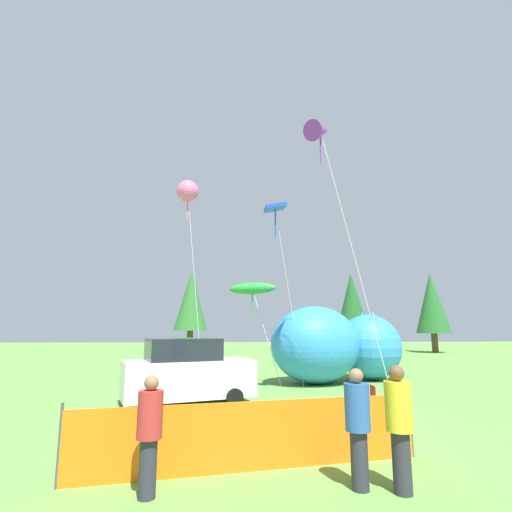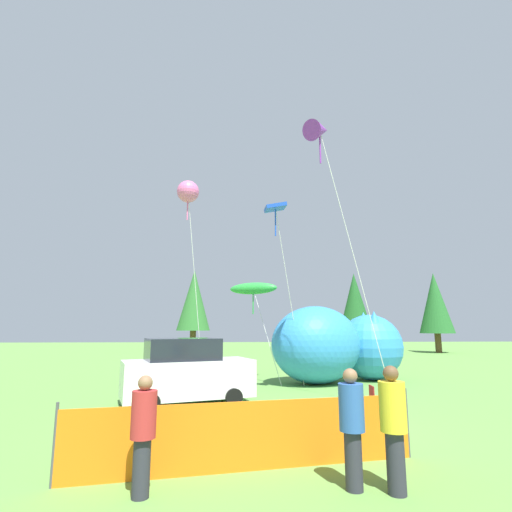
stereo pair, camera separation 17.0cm
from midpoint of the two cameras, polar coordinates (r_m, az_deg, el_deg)
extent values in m
plane|color=#609342|center=(11.54, 6.64, -22.73)|extent=(120.00, 120.00, 0.00)
cube|color=white|center=(14.19, -9.37, -16.84)|extent=(4.62, 3.12, 1.20)
cube|color=#1E232D|center=(14.06, -10.12, -12.96)|extent=(2.76, 2.36, 0.72)
cylinder|color=black|center=(15.46, -5.21, -18.45)|extent=(0.62, 0.43, 0.57)
cylinder|color=black|center=(13.78, -2.88, -19.50)|extent=(0.62, 0.43, 0.57)
cylinder|color=black|center=(14.90, -15.47, -18.45)|extent=(0.62, 0.43, 0.57)
cylinder|color=black|center=(13.15, -14.45, -19.66)|extent=(0.62, 0.43, 0.57)
cube|color=maroon|center=(12.72, 17.71, -19.20)|extent=(0.51, 0.51, 0.03)
cube|color=maroon|center=(12.62, 16.59, -18.32)|extent=(0.05, 0.47, 0.44)
cylinder|color=#A5A5AD|center=(13.01, 18.40, -19.90)|extent=(0.02, 0.02, 0.43)
cylinder|color=#A5A5AD|center=(12.62, 19.03, -20.18)|extent=(0.02, 0.02, 0.43)
cylinder|color=#A5A5AD|center=(12.89, 16.53, -20.09)|extent=(0.02, 0.02, 0.43)
cylinder|color=#A5A5AD|center=(12.50, 17.10, -20.39)|extent=(0.02, 0.02, 0.43)
ellipsoid|color=#338CD8|center=(18.97, 8.82, -12.38)|extent=(5.28, 4.87, 3.50)
ellipsoid|color=white|center=(19.01, 8.89, -14.76)|extent=(3.52, 3.47, 1.58)
sphere|color=#338CD8|center=(20.93, 16.21, -12.37)|extent=(3.15, 3.15, 3.15)
cone|color=#338CD8|center=(21.66, 15.36, -8.98)|extent=(0.88, 0.88, 0.95)
cone|color=#338CD8|center=(20.17, 16.77, -8.85)|extent=(0.88, 0.88, 0.95)
cube|color=orange|center=(7.90, -0.30, -24.29)|extent=(6.38, 1.23, 1.19)
cylinder|color=#4C4C51|center=(7.82, -26.27, -23.00)|extent=(0.05, 0.05, 1.31)
cylinder|color=#4C4C51|center=(9.18, 21.33, -21.25)|extent=(0.05, 0.05, 1.31)
cylinder|color=#2D2D38|center=(7.31, 20.04, -26.01)|extent=(0.28, 0.28, 0.91)
cylinder|color=yellow|center=(7.12, 19.61, -19.57)|extent=(0.42, 0.42, 0.76)
sphere|color=brown|center=(7.05, 19.36, -15.55)|extent=(0.25, 0.25, 0.25)
cylinder|color=#2D2D38|center=(7.29, 14.48, -26.45)|extent=(0.28, 0.28, 0.88)
cylinder|color=#2D59A5|center=(7.10, 14.17, -20.19)|extent=(0.40, 0.40, 0.74)
sphere|color=#8C6647|center=(7.03, 13.99, -16.28)|extent=(0.24, 0.24, 0.24)
cylinder|color=#2D2D38|center=(7.05, -15.32, -27.16)|extent=(0.26, 0.26, 0.84)
cylinder|color=#B72D2D|center=(6.86, -14.99, -20.98)|extent=(0.39, 0.39, 0.70)
sphere|color=#8C6647|center=(6.78, -14.80, -17.12)|extent=(0.23, 0.23, 0.23)
cylinder|color=silver|center=(19.22, 1.73, -10.99)|extent=(1.17, 2.41, 4.50)
ellipsoid|color=green|center=(20.47, -0.18, -4.66)|extent=(2.65, 1.76, 0.74)
cylinder|color=green|center=(20.41, -0.18, -6.62)|extent=(0.06, 0.06, 1.20)
cylinder|color=silver|center=(17.61, 5.11, -5.71)|extent=(1.32, 0.96, 7.76)
cube|color=blue|center=(17.80, 3.05, 6.94)|extent=(0.96, 0.95, 0.36)
cylinder|color=blue|center=(17.60, 3.07, 4.77)|extent=(0.06, 0.06, 1.20)
cylinder|color=silver|center=(14.22, 14.21, -0.36)|extent=(2.09, 0.46, 9.74)
cone|color=purple|center=(15.72, 9.39, 17.30)|extent=(1.51, 1.51, 1.13)
cylinder|color=purple|center=(15.41, 9.47, 14.99)|extent=(0.06, 0.06, 1.20)
cylinder|color=silver|center=(17.32, -8.38, -4.42)|extent=(0.88, 0.33, 8.45)
sphere|color=pink|center=(18.12, -9.42, 9.07)|extent=(0.97, 0.97, 0.97)
cylinder|color=pink|center=(17.91, -9.48, 6.95)|extent=(0.06, 0.06, 1.20)
cylinder|color=brown|center=(47.03, -8.92, -11.80)|extent=(0.70, 0.70, 2.18)
cone|color=#2D6B2D|center=(47.11, -8.76, -6.24)|extent=(3.83, 3.83, 6.96)
cylinder|color=brown|center=(45.38, 24.70, -11.22)|extent=(0.62, 0.62, 1.94)
cone|color=#236028|center=(45.43, 24.32, -6.10)|extent=(3.41, 3.41, 6.20)
cylinder|color=brown|center=(47.45, 14.25, -11.66)|extent=(0.66, 0.66, 2.08)
cone|color=#1E5623|center=(47.52, 14.02, -6.40)|extent=(3.66, 3.66, 6.65)
camera|label=1|loc=(0.08, -89.70, -0.05)|focal=28.00mm
camera|label=2|loc=(0.08, 90.30, 0.05)|focal=28.00mm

